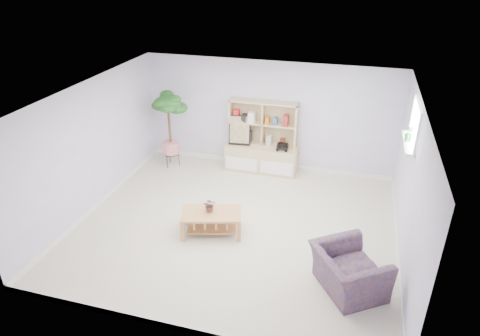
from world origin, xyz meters
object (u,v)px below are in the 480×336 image
(storage_unit, at_px, (262,138))
(floor_tree, at_px, (170,131))
(armchair, at_px, (349,268))
(coffee_table, at_px, (212,223))

(storage_unit, xyz_separation_m, floor_tree, (-2.01, -0.33, 0.07))
(floor_tree, distance_m, armchair, 5.09)
(storage_unit, height_order, coffee_table, storage_unit)
(storage_unit, height_order, floor_tree, floor_tree)
(storage_unit, relative_size, coffee_table, 1.56)
(storage_unit, xyz_separation_m, armchair, (2.06, -3.34, -0.42))
(storage_unit, bearing_deg, armchair, -58.28)
(storage_unit, xyz_separation_m, coffee_table, (-0.27, -2.57, -0.58))
(storage_unit, distance_m, floor_tree, 2.04)
(floor_tree, bearing_deg, armchair, -36.47)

